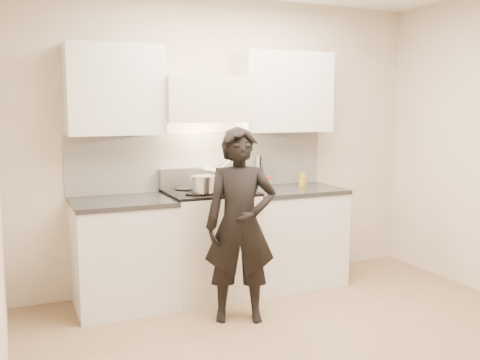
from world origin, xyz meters
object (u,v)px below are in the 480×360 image
object	(u,v)px
wok	(225,175)
person	(240,225)
stove	(210,242)
counter_right	(291,235)
utensil_crock	(259,177)

from	to	relation	value
wok	person	xyz separation A→B (m)	(-0.19, -0.78, -0.30)
stove	counter_right	size ratio (longest dim) A/B	1.04
stove	utensil_crock	distance (m)	0.84
stove	counter_right	distance (m)	0.83
counter_right	wok	world-z (taller)	wok
person	wok	bearing A→B (deg)	96.80
utensil_crock	counter_right	bearing A→B (deg)	-47.14
person	counter_right	bearing A→B (deg)	59.32
counter_right	person	distance (m)	1.10
stove	wok	distance (m)	0.64
stove	person	distance (m)	0.72
wok	person	distance (m)	0.86
stove	utensil_crock	size ratio (longest dim) A/B	3.20
utensil_crock	person	distance (m)	1.11
utensil_crock	person	xyz separation A→B (m)	(-0.59, -0.90, -0.25)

